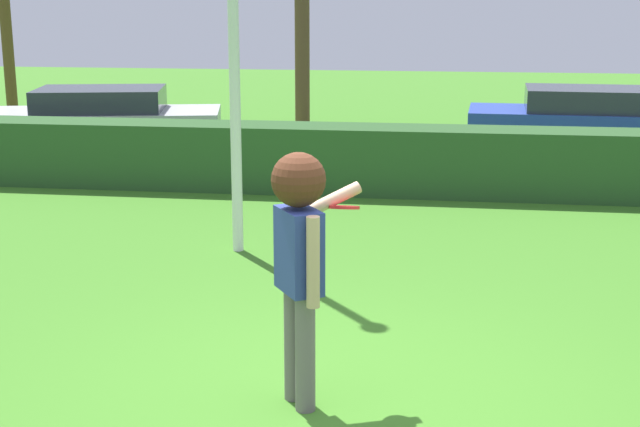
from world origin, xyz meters
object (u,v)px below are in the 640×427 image
(frisbee, at_px, (344,207))
(parked_car_blue, at_px, (587,119))
(parked_car_silver, at_px, (102,119))
(person, at_px, (300,243))

(frisbee, height_order, parked_car_blue, frisbee)
(parked_car_silver, bearing_deg, frisbee, -59.03)
(person, height_order, parked_car_silver, person)
(person, bearing_deg, frisbee, 55.89)
(parked_car_silver, bearing_deg, person, -61.22)
(frisbee, height_order, parked_car_silver, frisbee)
(person, distance_m, frisbee, 0.48)
(person, xyz_separation_m, parked_car_silver, (-5.20, 9.46, -0.49))
(parked_car_silver, relative_size, parked_car_blue, 1.05)
(parked_car_silver, height_order, parked_car_blue, same)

